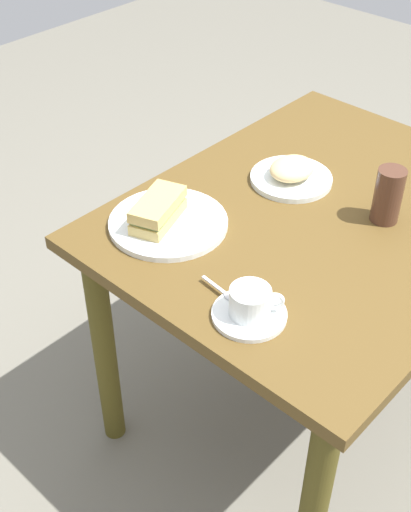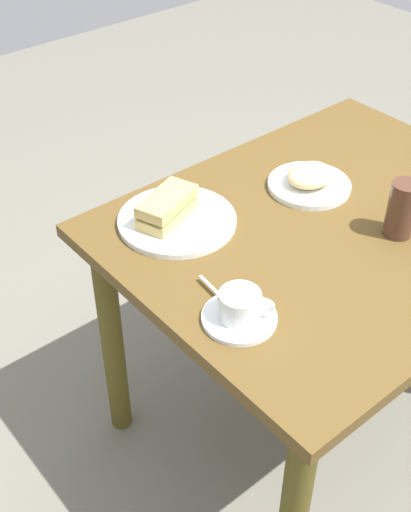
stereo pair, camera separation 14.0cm
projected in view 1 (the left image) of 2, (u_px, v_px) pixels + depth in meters
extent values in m
plane|color=#6B675B|center=(298.00, 404.00, 2.02)|extent=(6.00, 6.00, 0.00)
cube|color=brown|center=(323.00, 217.00, 1.59)|extent=(1.00, 0.79, 0.03)
cylinder|color=#4C4317|center=(313.00, 510.00, 1.39)|extent=(0.06, 0.06, 0.67)
cylinder|color=#4C4317|center=(104.00, 350.00, 1.73)|extent=(0.06, 0.06, 0.67)
cylinder|color=#4C4317|center=(306.00, 208.00, 2.23)|extent=(0.06, 0.06, 0.67)
cylinder|color=white|center=(168.00, 223.00, 1.53)|extent=(0.27, 0.27, 0.01)
cube|color=tan|center=(158.00, 216.00, 1.51)|extent=(0.17, 0.12, 0.03)
cube|color=olive|center=(158.00, 210.00, 1.50)|extent=(0.15, 0.11, 0.01)
cube|color=tan|center=(158.00, 204.00, 1.49)|extent=(0.17, 0.12, 0.03)
cylinder|color=white|center=(249.00, 314.00, 1.30)|extent=(0.15, 0.15, 0.01)
cylinder|color=white|center=(250.00, 302.00, 1.28)|extent=(0.08, 0.08, 0.06)
cylinder|color=#A97E4E|center=(251.00, 292.00, 1.26)|extent=(0.07, 0.07, 0.01)
torus|color=white|center=(274.00, 301.00, 1.28)|extent=(0.03, 0.04, 0.04)
cube|color=silver|center=(214.00, 285.00, 1.36)|extent=(0.02, 0.08, 0.00)
ellipsoid|color=silver|center=(230.00, 296.00, 1.33)|extent=(0.02, 0.03, 0.01)
cylinder|color=white|center=(291.00, 179.00, 1.67)|extent=(0.20, 0.20, 0.01)
ellipsoid|color=#DFBF82|center=(292.00, 169.00, 1.65)|extent=(0.12, 0.10, 0.04)
cylinder|color=#4E2F22|center=(388.00, 195.00, 1.51)|extent=(0.06, 0.06, 0.13)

